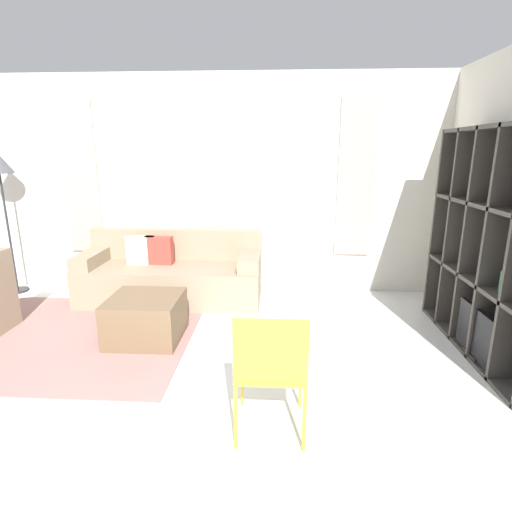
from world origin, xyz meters
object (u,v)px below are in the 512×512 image
at_px(ottoman, 146,318).
at_px(folding_chair, 271,363).
at_px(couch_main, 172,275).
at_px(shelving_unit, 497,248).

height_order(ottoman, folding_chair, folding_chair).
distance_m(couch_main, ottoman, 1.11).
bearing_deg(folding_chair, ottoman, -46.45).
relative_size(ottoman, folding_chair, 0.78).
bearing_deg(folding_chair, couch_main, -62.27).
distance_m(ottoman, folding_chair, 1.82).
relative_size(shelving_unit, folding_chair, 2.31).
bearing_deg(shelving_unit, ottoman, 179.26).
bearing_deg(shelving_unit, folding_chair, -146.87).
distance_m(shelving_unit, couch_main, 3.46).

